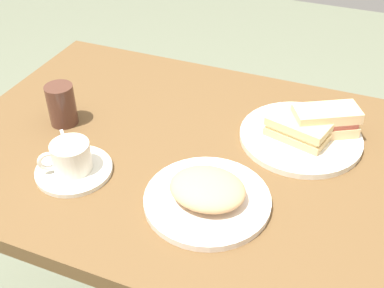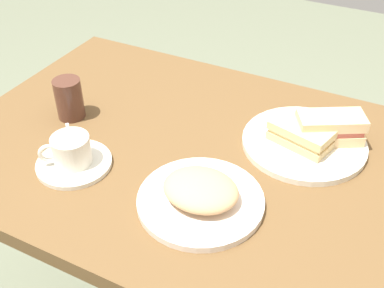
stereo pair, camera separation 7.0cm
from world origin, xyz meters
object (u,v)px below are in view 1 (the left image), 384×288
object	(u,v)px
sandwich_plate	(300,137)
sandwich_front	(298,128)
dining_table	(190,189)
side_plate	(207,200)
sandwich_back	(325,121)
coffee_cup	(70,156)
coffee_saucer	(74,170)
spoon	(67,147)
drinking_glass	(62,105)

from	to	relation	value
sandwich_plate	sandwich_front	size ratio (longest dim) A/B	1.85
dining_table	side_plate	world-z (taller)	side_plate
sandwich_back	coffee_cup	world-z (taller)	sandwich_back
coffee_saucer	side_plate	xyz separation A→B (m)	(0.28, 0.02, 0.00)
coffee_saucer	spoon	size ratio (longest dim) A/B	1.98
sandwich_plate	drinking_glass	xyz separation A→B (m)	(-0.53, -0.14, 0.04)
spoon	sandwich_front	bearing A→B (deg)	25.68
sandwich_front	side_plate	size ratio (longest dim) A/B	0.60
dining_table	side_plate	size ratio (longest dim) A/B	4.37
sandwich_back	drinking_glass	size ratio (longest dim) A/B	1.59
coffee_cup	side_plate	distance (m)	0.29
sandwich_plate	spoon	bearing A→B (deg)	-153.49
coffee_cup	spoon	world-z (taller)	coffee_cup
sandwich_plate	sandwich_back	size ratio (longest dim) A/B	1.74
coffee_saucer	drinking_glass	distance (m)	0.19
coffee_saucer	side_plate	world-z (taller)	side_plate
sandwich_front	sandwich_back	world-z (taller)	sandwich_back
side_plate	drinking_glass	size ratio (longest dim) A/B	2.48
coffee_cup	side_plate	size ratio (longest dim) A/B	0.38
dining_table	sandwich_back	world-z (taller)	sandwich_back
coffee_cup	side_plate	world-z (taller)	coffee_cup
sandwich_front	coffee_cup	distance (m)	0.49
coffee_cup	spoon	distance (m)	0.08
sandwich_front	sandwich_plate	bearing A→B (deg)	61.35
spoon	coffee_cup	bearing A→B (deg)	-47.12
dining_table	coffee_saucer	distance (m)	0.28
coffee_saucer	sandwich_plate	bearing A→B (deg)	34.71
side_plate	drinking_glass	bearing A→B (deg)	162.70
sandwich_plate	coffee_cup	bearing A→B (deg)	-145.26
sandwich_back	coffee_saucer	xyz separation A→B (m)	(-0.45, -0.31, -0.04)
sandwich_plate	sandwich_back	bearing A→B (deg)	31.13
coffee_saucer	drinking_glass	bearing A→B (deg)	129.57
coffee_saucer	sandwich_back	bearing A→B (deg)	34.38
sandwich_back	drinking_glass	bearing A→B (deg)	-163.88
coffee_saucer	side_plate	bearing A→B (deg)	3.69
sandwich_back	coffee_saucer	distance (m)	0.55
sandwich_plate	drinking_glass	bearing A→B (deg)	-165.28
side_plate	sandwich_front	bearing A→B (deg)	65.14
coffee_saucer	coffee_cup	world-z (taller)	coffee_cup
side_plate	drinking_glass	world-z (taller)	drinking_glass
sandwich_front	drinking_glass	distance (m)	0.54
sandwich_front	coffee_cup	size ratio (longest dim) A/B	1.57
sandwich_back	spoon	distance (m)	0.57
sandwich_front	sandwich_back	bearing A→B (deg)	37.01
sandwich_front	spoon	xyz separation A→B (m)	(-0.45, -0.22, -0.02)
dining_table	sandwich_front	distance (m)	0.28
sandwich_plate	coffee_cup	xyz separation A→B (m)	(-0.41, -0.28, 0.04)
coffee_cup	sandwich_back	bearing A→B (deg)	34.40
dining_table	coffee_cup	distance (m)	0.30
drinking_glass	spoon	bearing A→B (deg)	-53.52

